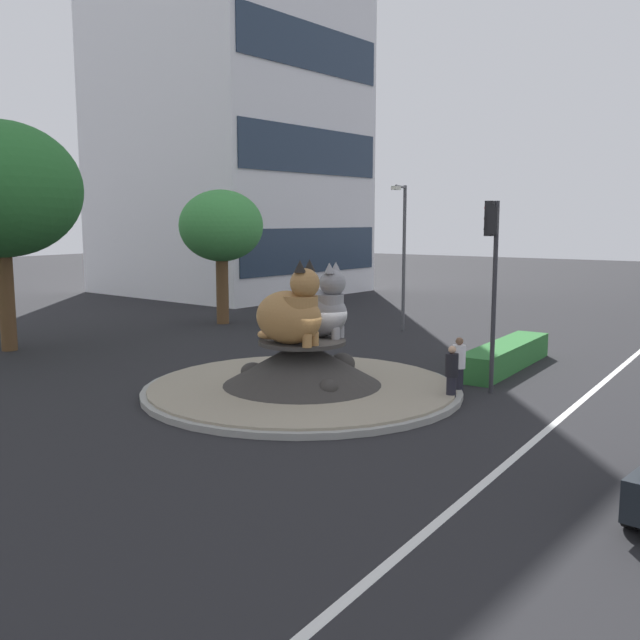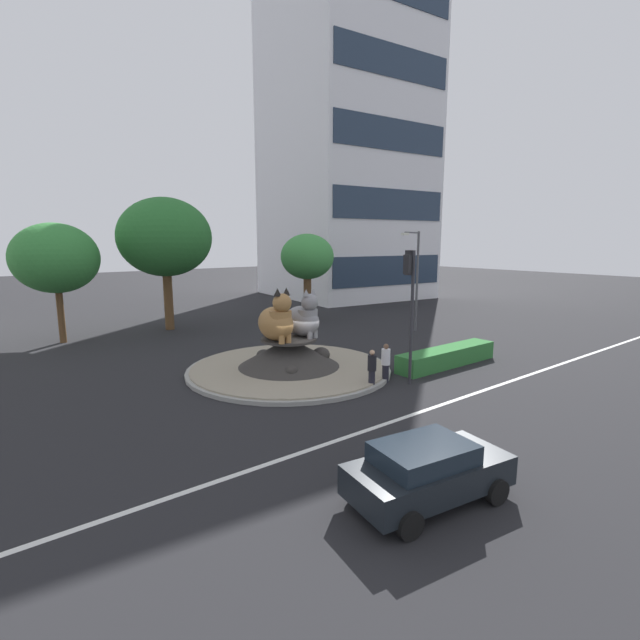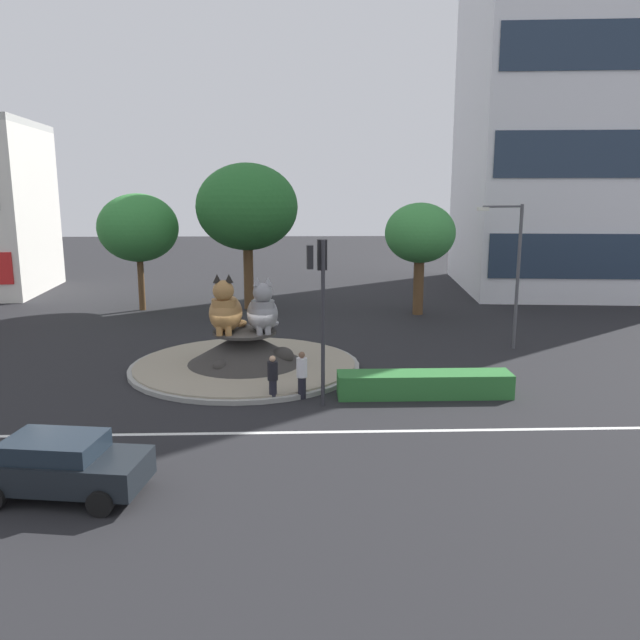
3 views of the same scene
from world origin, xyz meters
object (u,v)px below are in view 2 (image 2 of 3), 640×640
at_px(cat_statue_grey, 304,319).
at_px(broadleaf_tree_behind_island, 307,257).
at_px(office_tower, 345,148).
at_px(third_tree_left, 55,258).
at_px(streetlight_arm, 416,273).
at_px(second_tree_near_tower, 165,238).
at_px(pedestrian_white_shirt, 386,362).
at_px(cat_statue_tabby, 277,321).
at_px(pedestrian_black_shirt, 372,368).
at_px(sedan_on_far_lane, 428,471).
at_px(traffic_light_mast, 410,288).

distance_m(cat_statue_grey, broadleaf_tree_behind_island, 15.06).
xyz_separation_m(office_tower, third_tree_left, (-30.12, -8.45, -11.08)).
bearing_deg(office_tower, streetlight_arm, -111.92).
bearing_deg(streetlight_arm, third_tree_left, -44.37).
bearing_deg(second_tree_near_tower, pedestrian_white_shirt, -79.76).
bearing_deg(third_tree_left, second_tree_near_tower, 1.76).
bearing_deg(cat_statue_tabby, third_tree_left, -153.54).
bearing_deg(pedestrian_black_shirt, second_tree_near_tower, 94.29).
bearing_deg(pedestrian_black_shirt, cat_statue_tabby, 114.15).
relative_size(office_tower, sedan_on_far_lane, 7.57).
distance_m(streetlight_arm, pedestrian_black_shirt, 13.64).
xyz_separation_m(second_tree_near_tower, sedan_on_far_lane, (-2.75, -25.51, -5.66)).
bearing_deg(office_tower, second_tree_near_tower, -155.05).
relative_size(pedestrian_white_shirt, pedestrian_black_shirt, 1.05).
xyz_separation_m(broadleaf_tree_behind_island, pedestrian_black_shirt, (-8.32, -16.16, -4.04)).
bearing_deg(sedan_on_far_lane, cat_statue_tabby, 84.08).
xyz_separation_m(cat_statue_tabby, pedestrian_black_shirt, (2.11, -4.19, -1.68)).
distance_m(traffic_light_mast, pedestrian_black_shirt, 3.81).
height_order(office_tower, sedan_on_far_lane, office_tower).
bearing_deg(streetlight_arm, second_tree_near_tower, -55.75).
distance_m(office_tower, second_tree_near_tower, 26.62).
relative_size(office_tower, broadleaf_tree_behind_island, 4.79).
height_order(cat_statue_tabby, pedestrian_black_shirt, cat_statue_tabby).
relative_size(traffic_light_mast, pedestrian_black_shirt, 3.47).
bearing_deg(broadleaf_tree_behind_island, cat_statue_tabby, -131.06).
bearing_deg(cat_statue_grey, traffic_light_mast, 19.10).
bearing_deg(pedestrian_black_shirt, office_tower, 49.01).
relative_size(broadleaf_tree_behind_island, third_tree_left, 0.93).
relative_size(office_tower, pedestrian_black_shirt, 19.23).
distance_m(second_tree_near_tower, pedestrian_white_shirt, 19.29).
height_order(third_tree_left, sedan_on_far_lane, third_tree_left).
bearing_deg(broadleaf_tree_behind_island, pedestrian_black_shirt, -117.23).
distance_m(streetlight_arm, pedestrian_white_shirt, 12.66).
xyz_separation_m(cat_statue_tabby, second_tree_near_tower, (-0.11, 14.21, 3.90)).
bearing_deg(pedestrian_black_shirt, traffic_light_mast, -17.97).
xyz_separation_m(office_tower, pedestrian_white_shirt, (-20.04, -26.42, -15.35)).
relative_size(cat_statue_grey, second_tree_near_tower, 0.26).
relative_size(traffic_light_mast, streetlight_arm, 0.85).
distance_m(office_tower, pedestrian_white_shirt, 36.54).
bearing_deg(office_tower, sedan_on_far_lane, -122.21).
height_order(streetlight_arm, pedestrian_white_shirt, streetlight_arm).
height_order(streetlight_arm, sedan_on_far_lane, streetlight_arm).
bearing_deg(office_tower, pedestrian_black_shirt, -122.89).
xyz_separation_m(second_tree_near_tower, third_tree_left, (-6.79, -0.21, -1.26)).
distance_m(pedestrian_white_shirt, pedestrian_black_shirt, 1.08).
height_order(second_tree_near_tower, streetlight_arm, second_tree_near_tower).
xyz_separation_m(third_tree_left, streetlight_arm, (20.09, -10.89, -1.15)).
height_order(office_tower, second_tree_near_tower, office_tower).
bearing_deg(second_tree_near_tower, traffic_light_mast, -78.22).
relative_size(cat_statue_tabby, pedestrian_black_shirt, 1.49).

